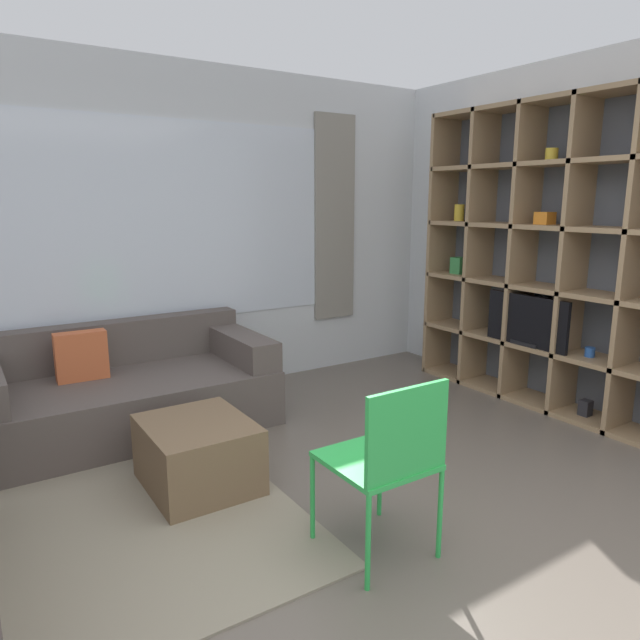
{
  "coord_description": "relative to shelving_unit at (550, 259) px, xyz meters",
  "views": [
    {
      "loc": [
        -1.52,
        -1.32,
        1.63
      ],
      "look_at": [
        0.49,
        1.76,
        0.85
      ],
      "focal_mm": 32.0,
      "sensor_mm": 36.0,
      "label": 1
    }
  ],
  "objects": [
    {
      "name": "shelving_unit",
      "position": [
        0.0,
        0.0,
        0.0
      ],
      "size": [
        0.36,
        2.32,
        2.37
      ],
      "color": "#515660",
      "rests_on": "ground_plane"
    },
    {
      "name": "ground_plane",
      "position": [
        -2.42,
        -1.43,
        -1.18
      ],
      "size": [
        16.0,
        16.0,
        0.0
      ],
      "primitive_type": "plane",
      "color": "#665B51"
    },
    {
      "name": "wall_right",
      "position": [
        0.19,
        0.17,
        0.17
      ],
      "size": [
        0.07,
        4.41,
        2.7
      ],
      "primitive_type": "cube",
      "color": "silver",
      "rests_on": "ground_plane"
    },
    {
      "name": "wall_back",
      "position": [
        -2.42,
        1.81,
        0.18
      ],
      "size": [
        6.34,
        0.11,
        2.7
      ],
      "color": "silver",
      "rests_on": "ground_plane"
    },
    {
      "name": "area_rug",
      "position": [
        -3.51,
        0.23,
        -1.17
      ],
      "size": [
        2.0,
        2.39,
        0.01
      ],
      "primitive_type": "cube",
      "color": "gray",
      "rests_on": "ground_plane"
    },
    {
      "name": "ottoman",
      "position": [
        -2.87,
        0.17,
        -0.98
      ],
      "size": [
        0.57,
        0.66,
        0.39
      ],
      "color": "brown",
      "rests_on": "ground_plane"
    },
    {
      "name": "folding_chair",
      "position": [
        -2.39,
        -0.94,
        -0.66
      ],
      "size": [
        0.44,
        0.46,
        0.86
      ],
      "rotation": [
        0.0,
        0.0,
        3.14
      ],
      "color": "green",
      "rests_on": "ground_plane"
    },
    {
      "name": "couch_main",
      "position": [
        -2.99,
        1.27,
        -0.9
      ],
      "size": [
        2.0,
        1.0,
        0.74
      ],
      "color": "#564C47",
      "rests_on": "ground_plane"
    }
  ]
}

